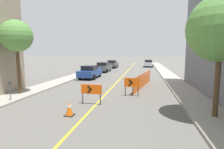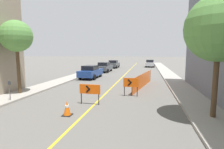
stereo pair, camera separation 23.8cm
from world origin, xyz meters
name	(u,v)px [view 2 (the right image)]	position (x,y,z in m)	size (l,w,h in m)	color
lane_stripe	(124,75)	(0.00, 30.79, 0.00)	(0.12, 61.58, 0.01)	gold
sidewalk_left	(83,74)	(-6.06, 30.79, 0.07)	(2.02, 61.58, 0.14)	#9E998E
sidewalk_right	(170,76)	(6.06, 30.79, 0.07)	(2.02, 61.58, 0.14)	#9E998E
traffic_cone_third	(67,108)	(-0.79, 14.82, 0.37)	(0.46, 0.46, 0.75)	black
arrow_barricade_primary	(90,90)	(-0.27, 16.84, 0.89)	(1.30, 0.11, 1.23)	#EF560C
arrow_barricade_secondary	(131,83)	(1.97, 19.33, 0.94)	(1.08, 0.09, 1.32)	#EF560C
safety_mesh_fence	(143,80)	(2.75, 23.04, 0.61)	(1.47, 7.07, 1.23)	#EF560C
parked_car_curb_near	(91,72)	(-3.68, 27.31, 0.80)	(2.02, 4.39, 1.59)	navy
parked_car_curb_mid	(104,67)	(-3.76, 34.59, 0.80)	(2.03, 4.39, 1.59)	#474C51
parked_car_curb_far	(114,64)	(-3.69, 42.29, 0.80)	(1.95, 4.36, 1.59)	#474C51
parked_car_opposite_side	(150,63)	(3.69, 46.18, 0.80)	(2.00, 4.38, 1.59)	#B7B7BC
parking_meter_near_curb	(9,86)	(-5.40, 16.31, 1.03)	(0.12, 0.11, 1.25)	#4C4C51
street_tree_left_near	(16,37)	(-6.16, 18.12, 4.26)	(2.25, 2.25, 5.29)	#4C3823
street_tree_right_near	(219,29)	(6.16, 15.67, 4.18)	(3.00, 3.00, 5.55)	#4C3823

